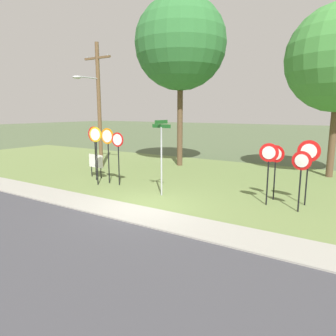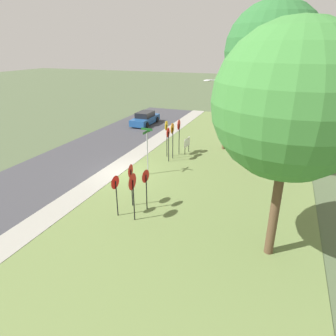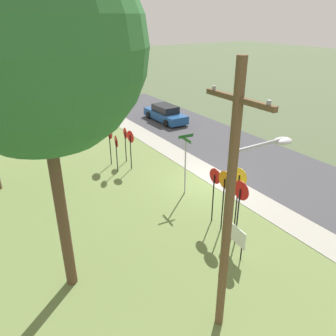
{
  "view_description": "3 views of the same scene",
  "coord_description": "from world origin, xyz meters",
  "px_view_note": "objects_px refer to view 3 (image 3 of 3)",
  "views": [
    {
      "loc": [
        6.83,
        -8.99,
        3.58
      ],
      "look_at": [
        -0.61,
        2.64,
        1.06
      ],
      "focal_mm": 33.21,
      "sensor_mm": 36.0,
      "label": 1
    },
    {
      "loc": [
        16.35,
        9.64,
        8.06
      ],
      "look_at": [
        0.66,
        3.56,
        1.15
      ],
      "focal_mm": 31.88,
      "sensor_mm": 36.0,
      "label": 2
    },
    {
      "loc": [
        -12.79,
        10.49,
        8.46
      ],
      "look_at": [
        -0.2,
        2.65,
        1.63
      ],
      "focal_mm": 35.66,
      "sensor_mm": 36.0,
      "label": 3
    }
  ],
  "objects_px": {
    "street_name_post": "(185,160)",
    "oak_tree_left": "(36,47)",
    "stop_sign_far_center": "(239,186)",
    "yield_sign_far_left": "(131,141)",
    "stop_sign_far_left": "(214,184)",
    "yield_sign_near_right": "(117,145)",
    "stop_sign_near_right": "(240,199)",
    "stop_sign_near_left": "(225,188)",
    "yield_sign_far_right": "(126,137)",
    "utility_pole": "(234,200)",
    "parked_sedan_distant": "(165,114)",
    "yield_sign_near_left": "(110,135)",
    "notice_board": "(236,236)"
  },
  "relations": [
    {
      "from": "stop_sign_near_right",
      "to": "yield_sign_near_right",
      "type": "height_order",
      "value": "stop_sign_near_right"
    },
    {
      "from": "street_name_post",
      "to": "oak_tree_left",
      "type": "relative_size",
      "value": 0.3
    },
    {
      "from": "street_name_post",
      "to": "oak_tree_left",
      "type": "bearing_deg",
      "value": 119.91
    },
    {
      "from": "yield_sign_far_right",
      "to": "notice_board",
      "type": "distance_m",
      "value": 10.42
    },
    {
      "from": "yield_sign_far_left",
      "to": "oak_tree_left",
      "type": "height_order",
      "value": "oak_tree_left"
    },
    {
      "from": "stop_sign_near_right",
      "to": "parked_sedan_distant",
      "type": "xyz_separation_m",
      "value": [
        16.16,
        -6.56,
        -1.44
      ]
    },
    {
      "from": "stop_sign_far_center",
      "to": "yield_sign_far_left",
      "type": "distance_m",
      "value": 7.94
    },
    {
      "from": "yield_sign_near_right",
      "to": "yield_sign_far_left",
      "type": "relative_size",
      "value": 0.94
    },
    {
      "from": "stop_sign_near_right",
      "to": "parked_sedan_distant",
      "type": "distance_m",
      "value": 17.5
    },
    {
      "from": "yield_sign_near_left",
      "to": "parked_sedan_distant",
      "type": "xyz_separation_m",
      "value": [
        6.22,
        -7.69,
        -1.27
      ]
    },
    {
      "from": "yield_sign_near_left",
      "to": "parked_sedan_distant",
      "type": "height_order",
      "value": "yield_sign_near_left"
    },
    {
      "from": "stop_sign_far_left",
      "to": "yield_sign_near_right",
      "type": "relative_size",
      "value": 1.15
    },
    {
      "from": "yield_sign_far_right",
      "to": "utility_pole",
      "type": "relative_size",
      "value": 0.29
    },
    {
      "from": "yield_sign_near_left",
      "to": "yield_sign_far_right",
      "type": "relative_size",
      "value": 1.14
    },
    {
      "from": "yield_sign_near_left",
      "to": "parked_sedan_distant",
      "type": "relative_size",
      "value": 0.53
    },
    {
      "from": "stop_sign_far_left",
      "to": "street_name_post",
      "type": "relative_size",
      "value": 0.8
    },
    {
      "from": "stop_sign_far_left",
      "to": "street_name_post",
      "type": "xyz_separation_m",
      "value": [
        2.76,
        -0.4,
        0.03
      ]
    },
    {
      "from": "stop_sign_far_left",
      "to": "yield_sign_far_left",
      "type": "distance_m",
      "value": 6.95
    },
    {
      "from": "yield_sign_far_right",
      "to": "utility_pole",
      "type": "bearing_deg",
      "value": 171.56
    },
    {
      "from": "stop_sign_near_right",
      "to": "yield_sign_far_right",
      "type": "height_order",
      "value": "stop_sign_near_right"
    },
    {
      "from": "stop_sign_far_left",
      "to": "yield_sign_far_right",
      "type": "relative_size",
      "value": 1.17
    },
    {
      "from": "stop_sign_near_left",
      "to": "yield_sign_near_left",
      "type": "height_order",
      "value": "stop_sign_near_left"
    },
    {
      "from": "stop_sign_near_right",
      "to": "yield_sign_far_left",
      "type": "height_order",
      "value": "stop_sign_near_right"
    },
    {
      "from": "stop_sign_near_left",
      "to": "oak_tree_left",
      "type": "distance_m",
      "value": 8.59
    },
    {
      "from": "stop_sign_far_center",
      "to": "yield_sign_near_right",
      "type": "bearing_deg",
      "value": 9.0
    },
    {
      "from": "yield_sign_far_left",
      "to": "notice_board",
      "type": "height_order",
      "value": "yield_sign_far_left"
    },
    {
      "from": "stop_sign_far_left",
      "to": "yield_sign_near_left",
      "type": "xyz_separation_m",
      "value": [
        8.18,
        1.34,
        0.02
      ]
    },
    {
      "from": "street_name_post",
      "to": "oak_tree_left",
      "type": "height_order",
      "value": "oak_tree_left"
    },
    {
      "from": "stop_sign_near_right",
      "to": "yield_sign_near_right",
      "type": "bearing_deg",
      "value": 5.28
    },
    {
      "from": "utility_pole",
      "to": "parked_sedan_distant",
      "type": "relative_size",
      "value": 1.63
    },
    {
      "from": "stop_sign_near_left",
      "to": "yield_sign_near_left",
      "type": "relative_size",
      "value": 1.1
    },
    {
      "from": "stop_sign_far_left",
      "to": "yield_sign_near_left",
      "type": "height_order",
      "value": "stop_sign_far_left"
    },
    {
      "from": "stop_sign_near_right",
      "to": "yield_sign_near_left",
      "type": "distance_m",
      "value": 10.01
    },
    {
      "from": "stop_sign_far_left",
      "to": "oak_tree_left",
      "type": "height_order",
      "value": "oak_tree_left"
    },
    {
      "from": "stop_sign_near_right",
      "to": "yield_sign_far_left",
      "type": "distance_m",
      "value": 8.7
    },
    {
      "from": "yield_sign_near_right",
      "to": "stop_sign_near_left",
      "type": "bearing_deg",
      "value": -162.81
    },
    {
      "from": "parked_sedan_distant",
      "to": "yield_sign_near_left",
      "type": "bearing_deg",
      "value": 127.89
    },
    {
      "from": "yield_sign_near_right",
      "to": "oak_tree_left",
      "type": "height_order",
      "value": "oak_tree_left"
    },
    {
      "from": "notice_board",
      "to": "parked_sedan_distant",
      "type": "relative_size",
      "value": 0.27
    },
    {
      "from": "stop_sign_far_left",
      "to": "notice_board",
      "type": "height_order",
      "value": "stop_sign_far_left"
    },
    {
      "from": "stop_sign_far_center",
      "to": "yield_sign_far_left",
      "type": "height_order",
      "value": "stop_sign_far_center"
    },
    {
      "from": "stop_sign_far_left",
      "to": "yield_sign_near_left",
      "type": "bearing_deg",
      "value": 7.17
    },
    {
      "from": "utility_pole",
      "to": "notice_board",
      "type": "relative_size",
      "value": 6.14
    },
    {
      "from": "yield_sign_far_left",
      "to": "oak_tree_left",
      "type": "bearing_deg",
      "value": 133.75
    },
    {
      "from": "stop_sign_near_left",
      "to": "yield_sign_near_right",
      "type": "xyz_separation_m",
      "value": [
        7.69,
        1.39,
        -0.36
      ]
    },
    {
      "from": "stop_sign_far_left",
      "to": "oak_tree_left",
      "type": "xyz_separation_m",
      "value": [
        -0.4,
        6.5,
        5.83
      ]
    },
    {
      "from": "utility_pole",
      "to": "parked_sedan_distant",
      "type": "xyz_separation_m",
      "value": [
        18.78,
        -9.47,
        -3.57
      ]
    },
    {
      "from": "street_name_post",
      "to": "utility_pole",
      "type": "xyz_separation_m",
      "value": [
        -7.14,
        3.52,
        2.29
      ]
    },
    {
      "from": "stop_sign_near_left",
      "to": "notice_board",
      "type": "xyz_separation_m",
      "value": [
        -1.55,
        0.67,
        -1.18
      ]
    },
    {
      "from": "yield_sign_far_right",
      "to": "notice_board",
      "type": "relative_size",
      "value": 1.75
    }
  ]
}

